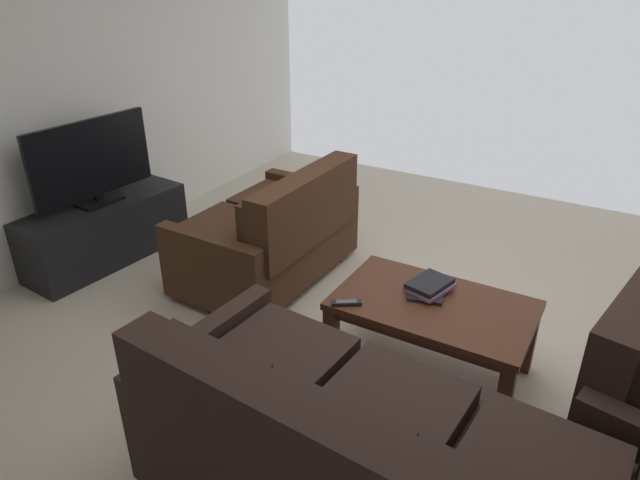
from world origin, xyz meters
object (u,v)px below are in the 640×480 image
coffee_table (433,313)px  loveseat_near (274,234)px  flat_tv (92,161)px  book_stack (429,287)px  tv_stand (105,231)px  sofa_main (365,467)px  tv_remote (347,303)px

coffee_table → loveseat_near: bearing=-17.4°
flat_tv → book_stack: size_ratio=3.23×
tv_stand → book_stack: (-2.56, -0.06, 0.25)m
coffee_table → book_stack: size_ratio=3.49×
tv_stand → coffee_table: bearing=179.6°
sofa_main → tv_stand: bearing=-22.2°
loveseat_near → flat_tv: size_ratio=1.36×
loveseat_near → tv_remote: size_ratio=8.29×
loveseat_near → tv_remote: bearing=144.3°
sofa_main → coffee_table: bearing=-83.1°
flat_tv → loveseat_near: bearing=-162.8°
sofa_main → tv_remote: 1.00m
sofa_main → loveseat_near: 2.11m
book_stack → coffee_table: bearing=127.3°
loveseat_near → coffee_table: 1.39m
flat_tv → sofa_main: bearing=157.8°
flat_tv → coffee_table: bearing=179.6°
loveseat_near → flat_tv: (1.29, 0.40, 0.43)m
loveseat_near → tv_stand: bearing=17.2°
sofa_main → loveseat_near: (1.46, -1.52, -0.01)m
book_stack → tv_remote: size_ratio=1.89×
loveseat_near → book_stack: bearing=165.2°
tv_stand → tv_remote: size_ratio=8.16×
loveseat_near → tv_stand: loveseat_near is taller
flat_tv → tv_remote: 2.27m
loveseat_near → coffee_table: bearing=162.6°
coffee_table → sofa_main: bearing=96.9°
sofa_main → tv_remote: bearing=-58.1°
flat_tv → tv_remote: flat_tv is taller
sofa_main → coffee_table: sofa_main is taller
sofa_main → flat_tv: flat_tv is taller
tv_stand → sofa_main: bearing=157.8°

